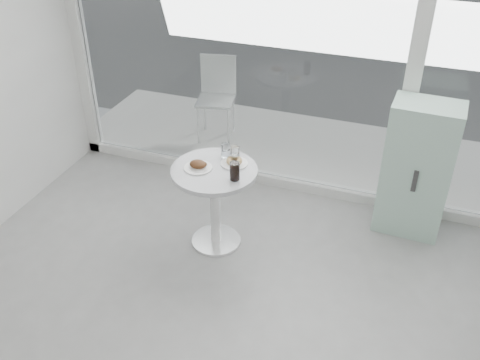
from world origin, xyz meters
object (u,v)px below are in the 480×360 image
at_px(patio_chair, 217,92).
at_px(plate_donut, 234,162).
at_px(mint_cabinet, 417,169).
at_px(plate_fritter, 198,166).
at_px(water_tumbler_b, 235,155).
at_px(cola_glass, 235,171).
at_px(water_tumbler_a, 225,151).
at_px(main_table, 215,191).

xyz_separation_m(patio_chair, plate_donut, (0.85, -1.70, 0.20)).
height_order(mint_cabinet, plate_donut, mint_cabinet).
height_order(plate_fritter, water_tumbler_b, water_tumbler_b).
xyz_separation_m(plate_fritter, cola_glass, (0.34, -0.06, 0.05)).
distance_m(mint_cabinet, water_tumbler_b, 1.61).
xyz_separation_m(mint_cabinet, water_tumbler_b, (-1.46, -0.64, 0.21)).
distance_m(patio_chair, water_tumbler_a, 1.80).
bearing_deg(mint_cabinet, plate_donut, -152.10).
distance_m(main_table, mint_cabinet, 1.78).
distance_m(water_tumbler_b, cola_glass, 0.29).
relative_size(mint_cabinet, water_tumbler_b, 9.42).
distance_m(mint_cabinet, patio_chair, 2.51).
bearing_deg(cola_glass, water_tumbler_b, 110.48).
distance_m(main_table, cola_glass, 0.37).
xyz_separation_m(plate_fritter, water_tumbler_a, (0.14, 0.25, 0.03)).
xyz_separation_m(patio_chair, plate_fritter, (0.60, -1.87, 0.21)).
bearing_deg(plate_donut, patio_chair, 116.47).
relative_size(main_table, water_tumbler_a, 6.21).
height_order(patio_chair, cola_glass, patio_chair).
bearing_deg(patio_chair, plate_fritter, -83.56).
xyz_separation_m(plate_donut, cola_glass, (0.09, -0.22, 0.05)).
bearing_deg(patio_chair, water_tumbler_a, -76.75).
bearing_deg(plate_donut, cola_glass, -68.62).
bearing_deg(water_tumbler_a, cola_glass, -57.08).
bearing_deg(mint_cabinet, cola_glass, -143.78).
height_order(plate_donut, water_tumbler_b, water_tumbler_b).
distance_m(mint_cabinet, cola_glass, 1.65).
bearing_deg(water_tumbler_b, water_tumbler_a, 161.21).
relative_size(patio_chair, plate_donut, 4.16).
xyz_separation_m(main_table, water_tumbler_b, (0.11, 0.18, 0.28)).
relative_size(water_tumbler_a, cola_glass, 0.80).
bearing_deg(water_tumbler_a, mint_cabinet, 21.17).
relative_size(plate_fritter, plate_donut, 1.03).
distance_m(main_table, plate_fritter, 0.28).
relative_size(mint_cabinet, plate_fritter, 5.29).
bearing_deg(cola_glass, plate_fritter, 170.68).
xyz_separation_m(patio_chair, water_tumbler_b, (0.83, -1.65, 0.24)).
xyz_separation_m(patio_chair, cola_glass, (0.93, -1.92, 0.25)).
bearing_deg(main_table, water_tumbler_b, 58.04).
distance_m(main_table, water_tumbler_b, 0.35).
height_order(water_tumbler_a, water_tumbler_b, water_tumbler_b).
xyz_separation_m(main_table, mint_cabinet, (1.57, 0.82, 0.07)).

